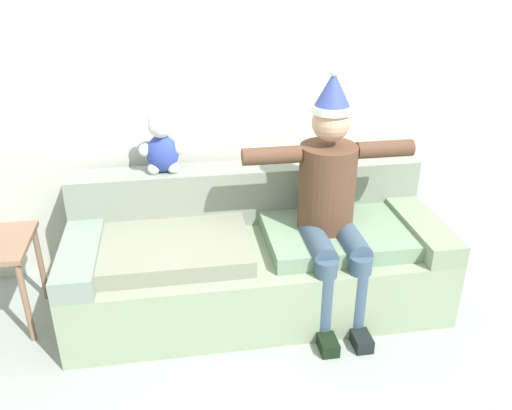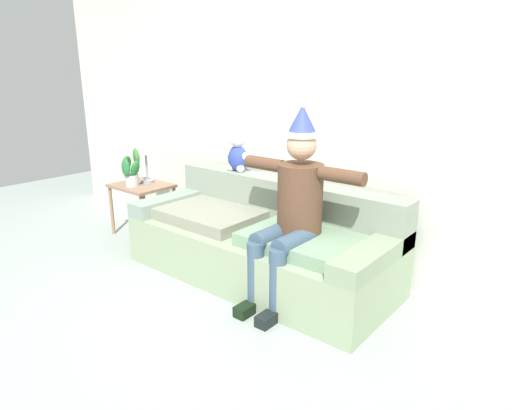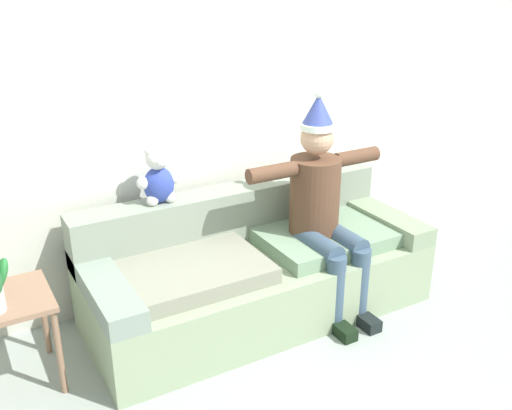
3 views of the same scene
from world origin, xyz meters
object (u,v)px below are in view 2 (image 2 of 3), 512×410
Objects in this scene: couch at (262,242)px; potted_plant at (131,170)px; person_seated at (293,205)px; side_table at (142,192)px; table_lamp at (145,147)px; teddy_bear at (237,153)px.

potted_plant is (-1.63, -0.12, 0.42)m from couch.
person_seated is 2.07m from side_table.
couch is at bearing -2.87° from table_lamp.
side_table is 1.50× the size of potted_plant.
table_lamp is at bearing 177.13° from couch.
person_seated is at bearing -1.24° from potted_plant.
couch is 5.76× the size of potted_plant.
person_seated is 2.05m from potted_plant.
side_table is at bearing -79.88° from table_lamp.
couch is at bearing 158.88° from person_seated.
teddy_bear is (-0.54, 0.30, 0.66)m from couch.
teddy_bear is 1.13m from table_lamp.
side_table is 1.20× the size of table_lamp.
table_lamp reaches higher than couch.
couch is 1.63m from side_table.
teddy_bear is at bearing 21.05° from potted_plant.
person_seated is at bearing -25.77° from teddy_bear.
person_seated reaches higher than table_lamp.
potted_plant is at bearing -158.95° from teddy_bear.
table_lamp is 0.29m from potted_plant.
table_lamp reaches higher than side_table.
person_seated reaches higher than teddy_bear.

